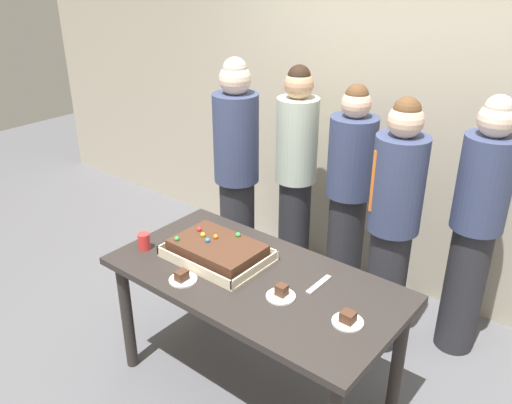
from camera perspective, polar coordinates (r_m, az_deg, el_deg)
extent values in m
plane|color=#5B5B60|center=(3.38, -0.16, -19.10)|extent=(12.00, 12.00, 0.00)
cube|color=#B2A893|center=(3.89, 15.20, 11.61)|extent=(8.00, 0.12, 3.00)
cube|color=#2D2826|center=(2.89, -0.17, -8.22)|extent=(1.60, 0.82, 0.04)
cylinder|color=#2D2826|center=(3.37, -13.62, -11.71)|extent=(0.07, 0.07, 0.74)
cylinder|color=#2D2826|center=(3.72, -5.60, -7.17)|extent=(0.07, 0.07, 0.74)
cylinder|color=#2D2826|center=(3.08, 14.91, -16.09)|extent=(0.07, 0.07, 0.74)
cube|color=beige|center=(3.04, -4.12, -5.91)|extent=(0.57, 0.40, 0.01)
cube|color=beige|center=(2.91, -6.74, -6.90)|extent=(0.57, 0.01, 0.05)
cube|color=beige|center=(3.15, -1.74, -4.03)|extent=(0.57, 0.01, 0.05)
cube|color=beige|center=(3.20, -7.81, -3.77)|extent=(0.01, 0.40, 0.05)
cube|color=beige|center=(2.87, -0.01, -7.22)|extent=(0.01, 0.40, 0.05)
cube|color=#4C2D1E|center=(3.02, -4.15, -5.09)|extent=(0.50, 0.33, 0.09)
sphere|color=yellow|center=(3.06, -5.70, -3.50)|extent=(0.03, 0.03, 0.03)
sphere|color=red|center=(3.12, -6.08, -2.91)|extent=(0.03, 0.03, 0.03)
sphere|color=orange|center=(3.03, -4.33, -3.71)|extent=(0.03, 0.03, 0.03)
sphere|color=green|center=(3.05, -1.92, -3.52)|extent=(0.03, 0.03, 0.03)
sphere|color=#2D84E0|center=(3.00, -5.20, -4.08)|extent=(0.03, 0.03, 0.03)
sphere|color=green|center=(3.04, -8.46, -3.90)|extent=(0.03, 0.03, 0.03)
cylinder|color=white|center=(2.87, -7.80, -8.22)|extent=(0.15, 0.15, 0.01)
cube|color=#4C2D1E|center=(2.85, -7.95, -7.79)|extent=(0.05, 0.06, 0.05)
cylinder|color=white|center=(2.59, 9.76, -12.51)|extent=(0.15, 0.15, 0.01)
cube|color=#4C2D1E|center=(2.57, 9.80, -12.00)|extent=(0.06, 0.06, 0.05)
cylinder|color=white|center=(2.72, 2.66, -10.03)|extent=(0.15, 0.15, 0.01)
cube|color=#4C2D1E|center=(2.71, 2.76, -9.38)|extent=(0.05, 0.05, 0.06)
cylinder|color=red|center=(3.17, -11.88, -4.14)|extent=(0.07, 0.07, 0.10)
cube|color=silver|center=(2.83, 6.73, -8.71)|extent=(0.03, 0.20, 0.01)
cylinder|color=#28282D|center=(3.94, 9.44, -4.71)|extent=(0.26, 0.26, 0.83)
cylinder|color=#384266|center=(3.64, 10.21, 4.76)|extent=(0.32, 0.32, 0.55)
sphere|color=beige|center=(3.54, 10.66, 10.28)|extent=(0.20, 0.20, 0.20)
sphere|color=brown|center=(3.52, 10.73, 11.13)|extent=(0.15, 0.15, 0.15)
cylinder|color=#28282D|center=(3.53, 13.63, -8.88)|extent=(0.25, 0.25, 0.85)
cylinder|color=#384266|center=(3.19, 14.92, 1.82)|extent=(0.31, 0.31, 0.58)
cube|color=orange|center=(3.12, 12.58, 2.10)|extent=(0.04, 0.02, 0.37)
sphere|color=beige|center=(3.06, 15.72, 8.38)|extent=(0.20, 0.20, 0.20)
sphere|color=brown|center=(3.05, 15.84, 9.37)|extent=(0.16, 0.16, 0.16)
cylinder|color=#28282D|center=(4.15, 4.08, -2.86)|extent=(0.24, 0.24, 0.82)
cylinder|color=#B7C6B2|center=(3.86, 4.40, 6.59)|extent=(0.30, 0.30, 0.61)
sphere|color=tan|center=(3.75, 4.61, 12.38)|extent=(0.21, 0.21, 0.21)
sphere|color=black|center=(3.74, 4.64, 13.23)|extent=(0.16, 0.16, 0.16)
cylinder|color=#28282D|center=(3.64, 21.27, -8.63)|extent=(0.25, 0.25, 0.87)
cylinder|color=#384266|center=(3.31, 23.20, 1.82)|extent=(0.31, 0.31, 0.57)
sphere|color=beige|center=(3.20, 24.36, 8.03)|extent=(0.21, 0.21, 0.21)
sphere|color=#B2A899|center=(3.18, 24.54, 9.01)|extent=(0.16, 0.16, 0.16)
cylinder|color=#28282D|center=(3.98, -1.97, -3.52)|extent=(0.25, 0.25, 0.89)
cylinder|color=#384266|center=(3.68, -2.14, 6.81)|extent=(0.31, 0.31, 0.62)
sphere|color=beige|center=(3.57, -2.25, 13.00)|extent=(0.21, 0.21, 0.21)
sphere|color=#B2A899|center=(3.56, -2.27, 13.93)|extent=(0.17, 0.17, 0.17)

